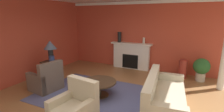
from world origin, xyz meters
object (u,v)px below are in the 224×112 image
fireplace (131,56)px  side_table (52,69)px  vase_tall_corner (183,69)px  armchair_facing_fireplace (75,111)px  vase_mantel_right (144,41)px  potted_plant (201,68)px  armchair_near_window (46,81)px  sofa (163,98)px  vase_on_side_table (52,59)px  table_lamp (50,47)px  vase_mantel_left (119,37)px  coffee_table (99,85)px

fireplace → side_table: (-2.15, -2.54, -0.15)m
side_table → vase_tall_corner: 4.85m
fireplace → armchair_facing_fireplace: (0.21, -4.27, -0.24)m
vase_tall_corner → vase_mantel_right: size_ratio=2.62×
potted_plant → armchair_near_window: bearing=-146.6°
armchair_near_window → armchair_facing_fireplace: 2.13m
fireplace → sofa: 3.39m
fireplace → vase_mantel_right: 0.92m
armchair_near_window → vase_mantel_right: vase_mantel_right is taller
vase_on_side_table → potted_plant: 5.29m
sofa → armchair_facing_fireplace: size_ratio=2.29×
table_lamp → vase_tall_corner: size_ratio=1.08×
side_table → vase_mantel_left: size_ratio=1.54×
armchair_near_window → potted_plant: 5.30m
armchair_facing_fireplace → sofa: bearing=41.5°
coffee_table → armchair_facing_fireplace: bearing=-82.6°
sofa → vase_mantel_right: size_ratio=8.18×
vase_mantel_left → vase_mantel_right: (1.10, 0.00, -0.09)m
armchair_near_window → table_lamp: table_lamp is taller
side_table → vase_mantel_left: bearing=57.2°
fireplace → table_lamp: bearing=-130.3°
vase_mantel_right → vase_mantel_left: bearing=180.0°
side_table → vase_mantel_left: vase_mantel_left is taller
table_lamp → vase_tall_corner: 4.93m
sofa → potted_plant: sofa is taller
side_table → potted_plant: size_ratio=0.84×
coffee_table → side_table: bearing=170.3°
sofa → armchair_near_window: (-3.50, -0.44, 0.01)m
armchair_near_window → coffee_table: 1.74m
coffee_table → vase_mantel_left: size_ratio=2.21×
sofa → vase_mantel_right: bearing=114.7°
vase_on_side_table → potted_plant: size_ratio=0.28×
fireplace → vase_mantel_right: bearing=-5.1°
side_table → vase_mantel_right: 3.78m
coffee_table → vase_mantel_right: size_ratio=3.76×
armchair_near_window → vase_on_side_table: size_ratio=4.06×
vase_on_side_table → coffee_table: bearing=-7.1°
vase_tall_corner → vase_mantel_right: (-1.60, 0.25, 0.94)m
table_lamp → side_table: bearing=0.0°
sofa → potted_plant: size_ratio=2.62×
potted_plant → vase_tall_corner: bearing=174.7°
sofa → side_table: (-3.98, 0.30, 0.10)m
table_lamp → armchair_near_window: bearing=-56.9°
vase_mantel_right → potted_plant: 2.36m
fireplace → vase_tall_corner: fireplace is taller
table_lamp → vase_tall_corner: bearing=27.5°
side_table → potted_plant: 5.37m
armchair_facing_fireplace → vase_tall_corner: (1.94, 3.97, 0.04)m
fireplace → table_lamp: size_ratio=2.40×
vase_tall_corner → vase_on_side_table: vase_on_side_table is taller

